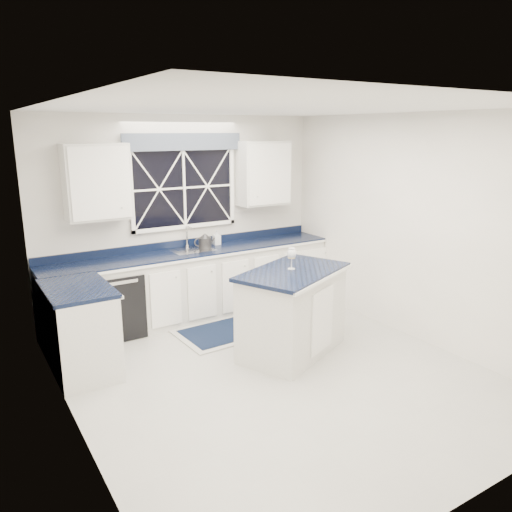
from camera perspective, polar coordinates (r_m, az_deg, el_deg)
ground at (r=5.42m, az=2.27°, el=-13.26°), size 4.50×4.50×0.00m
back_wall at (r=6.88m, az=-8.25°, el=4.44°), size 4.00×0.10×2.70m
base_cabinets at (r=6.55m, az=-8.97°, el=-4.19°), size 3.99×1.60×0.90m
countertop at (r=6.70m, az=-7.08°, el=0.46°), size 3.98×0.64×0.04m
dishwasher at (r=6.48m, az=-15.82°, el=-5.17°), size 0.60×0.58×0.82m
window at (r=6.77m, az=-8.23°, el=8.40°), size 1.65×0.09×1.26m
upper_cabinets at (r=6.65m, az=-7.82°, el=8.91°), size 3.10×0.34×0.90m
faucet at (r=6.83m, az=-7.82°, el=2.24°), size 0.05×0.20×0.30m
island at (r=5.72m, az=4.17°, el=-6.33°), size 1.53×1.26×0.98m
rug at (r=6.47m, az=-2.70°, el=-8.42°), size 1.43×0.91×0.02m
kettle at (r=6.81m, az=-5.86°, el=1.70°), size 0.28×0.22×0.20m
wine_glass at (r=5.56m, az=4.10°, el=0.16°), size 0.10×0.10×0.24m
soap_bottle at (r=6.99m, az=-4.52°, el=2.14°), size 0.10×0.10×0.21m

